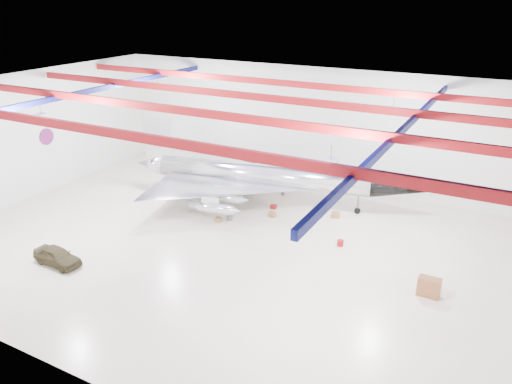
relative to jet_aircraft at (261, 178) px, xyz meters
The scene contains 17 objects.
floor 8.55m from the jet_aircraft, 82.00° to the right, with size 40.00×40.00×0.00m, color beige.
wall_back 7.64m from the jet_aircraft, 80.50° to the left, with size 40.00×40.00×0.00m, color silver.
wall_left 20.79m from the jet_aircraft, 156.61° to the right, with size 30.00×30.00×0.00m, color silver.
ceiling 11.97m from the jet_aircraft, 82.00° to the right, with size 40.00×40.00×0.00m, color #0A0F38.
ceiling_structure 11.49m from the jet_aircraft, 82.00° to the right, with size 39.50×29.50×1.08m.
wall_roundel 19.96m from the jet_aircraft, 161.87° to the right, with size 1.50×1.50×0.10m, color #B21414.
jet_aircraft is the anchor object (origin of this frame).
jeep 17.64m from the jet_aircraft, 114.02° to the right, with size 1.47×3.66×1.25m, color #362F1B.
desk 17.73m from the jet_aircraft, 27.14° to the right, with size 1.34×0.67×1.23m, color brown.
crate_ply 5.69m from the jet_aircraft, 102.73° to the right, with size 0.51×0.41×0.36m, color olive.
toolbox_red 2.73m from the jet_aircraft, 23.80° to the right, with size 0.48×0.38×0.33m, color maroon.
engine_drum 4.94m from the jet_aircraft, 97.18° to the right, with size 0.45×0.45×0.41m, color #59595B.
parts_bin 7.16m from the jet_aircraft, ahead, with size 0.63×0.50×0.44m, color olive.
crate_small 4.50m from the jet_aircraft, 158.36° to the right, with size 0.33×0.26×0.23m, color #59595B.
tool_chest 10.09m from the jet_aircraft, 26.48° to the right, with size 0.47×0.47×0.43m, color maroon.
oil_barrel 3.81m from the jet_aircraft, 45.70° to the right, with size 0.54×0.43×0.38m, color olive.
spares_box 3.47m from the jet_aircraft, 70.76° to the left, with size 0.36×0.36×0.33m, color #59595B.
Camera 1 is at (17.56, -27.60, 17.18)m, focal length 35.00 mm.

